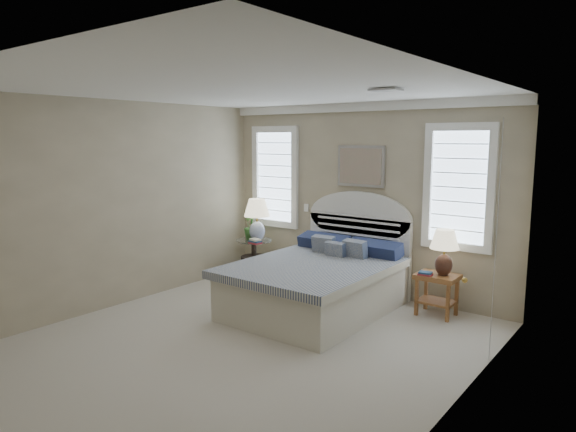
{
  "coord_description": "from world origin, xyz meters",
  "views": [
    {
      "loc": [
        3.59,
        -3.91,
        2.2
      ],
      "look_at": [
        -0.17,
        1.0,
        1.27
      ],
      "focal_mm": 32.0,
      "sensor_mm": 36.0,
      "label": 1
    }
  ],
  "objects_px": {
    "bed": "(320,280)",
    "floor_pot": "(255,268)",
    "nightstand_right": "(437,286)",
    "lamp_left": "(257,215)",
    "lamp_right": "(444,247)",
    "side_table_left": "(254,255)"
  },
  "relations": [
    {
      "from": "bed",
      "to": "floor_pot",
      "type": "bearing_deg",
      "value": 161.37
    },
    {
      "from": "nightstand_right",
      "to": "lamp_left",
      "type": "xyz_separation_m",
      "value": [
        -2.88,
        -0.1,
        0.65
      ]
    },
    {
      "from": "bed",
      "to": "floor_pot",
      "type": "height_order",
      "value": "bed"
    },
    {
      "from": "lamp_left",
      "to": "lamp_right",
      "type": "relative_size",
      "value": 1.14
    },
    {
      "from": "nightstand_right",
      "to": "lamp_left",
      "type": "height_order",
      "value": "lamp_left"
    },
    {
      "from": "bed",
      "to": "side_table_left",
      "type": "relative_size",
      "value": 3.61
    },
    {
      "from": "bed",
      "to": "lamp_right",
      "type": "bearing_deg",
      "value": 27.46
    },
    {
      "from": "nightstand_right",
      "to": "bed",
      "type": "bearing_deg",
      "value": -151.97
    },
    {
      "from": "bed",
      "to": "nightstand_right",
      "type": "xyz_separation_m",
      "value": [
        1.3,
        0.69,
        0.0
      ]
    },
    {
      "from": "lamp_right",
      "to": "nightstand_right",
      "type": "bearing_deg",
      "value": -165.42
    },
    {
      "from": "side_table_left",
      "to": "lamp_right",
      "type": "xyz_separation_m",
      "value": [
        3.01,
        0.12,
        0.5
      ]
    },
    {
      "from": "lamp_right",
      "to": "bed",
      "type": "bearing_deg",
      "value": -152.54
    },
    {
      "from": "nightstand_right",
      "to": "lamp_right",
      "type": "distance_m",
      "value": 0.5
    },
    {
      "from": "bed",
      "to": "floor_pot",
      "type": "relative_size",
      "value": 5.4
    },
    {
      "from": "side_table_left",
      "to": "bed",
      "type": "bearing_deg",
      "value": -19.74
    },
    {
      "from": "floor_pot",
      "to": "lamp_left",
      "type": "distance_m",
      "value": 0.84
    },
    {
      "from": "nightstand_right",
      "to": "floor_pot",
      "type": "xyz_separation_m",
      "value": [
        -2.89,
        -0.16,
        -0.19
      ]
    },
    {
      "from": "nightstand_right",
      "to": "floor_pot",
      "type": "height_order",
      "value": "nightstand_right"
    },
    {
      "from": "side_table_left",
      "to": "lamp_left",
      "type": "relative_size",
      "value": 0.96
    },
    {
      "from": "side_table_left",
      "to": "floor_pot",
      "type": "xyz_separation_m",
      "value": [
        0.06,
        -0.06,
        -0.19
      ]
    },
    {
      "from": "nightstand_right",
      "to": "lamp_right",
      "type": "height_order",
      "value": "lamp_right"
    },
    {
      "from": "floor_pot",
      "to": "lamp_left",
      "type": "xyz_separation_m",
      "value": [
        0.01,
        0.06,
        0.84
      ]
    }
  ]
}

